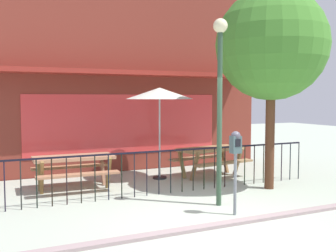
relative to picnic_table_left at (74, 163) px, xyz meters
The scene contains 10 objects.
ground 3.68m from the picnic_table_left, 59.05° to the right, with size 40.00×40.00×0.00m, color #A6B1A0.
pub_storefront 3.50m from the picnic_table_left, 46.28° to the left, with size 8.76×1.31×5.74m.
patio_fence_front 2.25m from the picnic_table_left, 33.95° to the right, with size 7.38×0.04×0.97m.
picnic_table_left is the anchor object (origin of this frame).
picnic_table_right 3.63m from the picnic_table_left, ahead, with size 1.98×1.61×0.79m.
patio_umbrella 2.79m from the picnic_table_left, ahead, with size 1.74×1.74×2.37m.
parking_meter_near 3.95m from the picnic_table_left, 55.59° to the right, with size 0.18×0.17×1.52m.
street_tree 5.26m from the picnic_table_left, 23.68° to the right, with size 2.54×2.54×4.59m.
street_lamp 3.87m from the picnic_table_left, 47.99° to the right, with size 0.28×0.28×3.62m.
curb_edge 4.15m from the picnic_table_left, 62.99° to the right, with size 12.27×0.20×0.11m, color gray.
Camera 1 is at (-3.70, -5.98, 2.11)m, focal length 42.47 mm.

